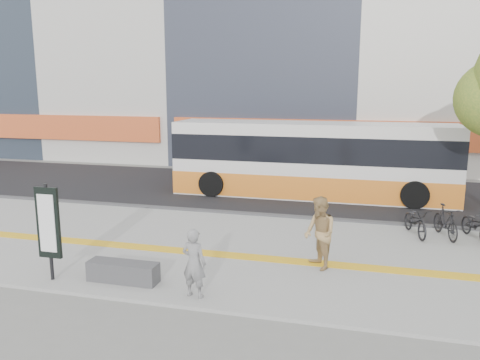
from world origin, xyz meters
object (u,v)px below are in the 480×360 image
(bus, at_px, (312,162))
(pedestrian_tan, at_px, (320,233))
(bench, at_px, (123,272))
(seated_woman, at_px, (194,263))
(signboard, at_px, (48,224))

(bus, height_order, pedestrian_tan, bus)
(bench, height_order, seated_woman, seated_woman)
(signboard, xyz_separation_m, bus, (4.67, 10.01, 0.05))
(pedestrian_tan, bearing_deg, bench, -96.14)
(signboard, height_order, seated_woman, signboard)
(bench, xyz_separation_m, bus, (3.07, 9.70, 1.11))
(seated_woman, relative_size, pedestrian_tan, 0.84)
(bus, bearing_deg, seated_woman, -97.20)
(bench, height_order, signboard, signboard)
(pedestrian_tan, bearing_deg, bus, 156.79)
(seated_woman, xyz_separation_m, pedestrian_tan, (2.33, 2.24, 0.14))
(bus, relative_size, pedestrian_tan, 6.27)
(signboard, height_order, bus, bus)
(signboard, distance_m, bus, 11.04)
(bench, bearing_deg, bus, 72.46)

